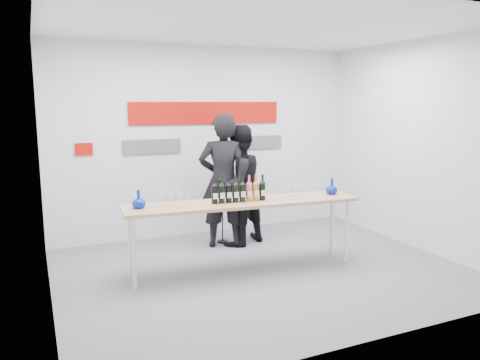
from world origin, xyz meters
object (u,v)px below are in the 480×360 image
(presenter_right, at_px, (238,186))
(mic_stand, at_px, (223,215))
(presenter_left, at_px, (223,181))
(tasting_table, at_px, (243,207))

(presenter_right, bearing_deg, mic_stand, -65.64)
(presenter_right, xyz_separation_m, mic_stand, (-0.18, 0.17, -0.47))
(presenter_left, relative_size, presenter_right, 1.10)
(mic_stand, bearing_deg, presenter_right, -53.07)
(presenter_left, bearing_deg, tasting_table, 103.01)
(presenter_right, distance_m, mic_stand, 0.53)
(tasting_table, relative_size, presenter_right, 1.68)
(presenter_left, xyz_separation_m, presenter_right, (0.24, 0.01, -0.09))
(presenter_right, bearing_deg, tasting_table, 47.46)
(presenter_left, height_order, mic_stand, presenter_left)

